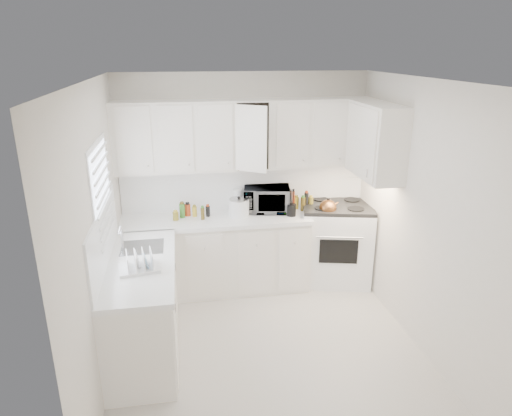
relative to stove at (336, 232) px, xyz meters
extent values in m
plane|color=beige|center=(-1.13, -1.31, -0.65)|extent=(3.20, 3.20, 0.00)
plane|color=white|center=(-1.13, -1.31, 1.95)|extent=(3.20, 3.20, 0.00)
plane|color=silver|center=(-1.13, 0.29, 0.65)|extent=(3.00, 0.00, 3.00)
plane|color=silver|center=(-1.13, -2.91, 0.65)|extent=(3.00, 0.00, 3.00)
plane|color=silver|center=(-2.63, -1.31, 0.65)|extent=(0.00, 3.20, 3.20)
plane|color=silver|center=(0.37, -1.31, 0.65)|extent=(0.00, 3.20, 3.20)
cube|color=white|center=(-1.52, -0.02, 0.27)|extent=(2.24, 0.64, 0.05)
cube|color=white|center=(-2.32, -1.11, 0.27)|extent=(0.64, 1.62, 0.05)
cube|color=white|center=(-1.13, 0.28, 0.57)|extent=(2.98, 0.02, 0.55)
cube|color=white|center=(-2.62, -1.11, 0.57)|extent=(0.02, 1.60, 0.55)
imported|color=gray|center=(-0.87, 0.12, 0.48)|extent=(0.60, 0.40, 0.37)
cylinder|color=white|center=(-1.22, 0.21, 0.43)|extent=(0.12, 0.12, 0.27)
cylinder|color=olive|center=(-1.98, 0.11, 0.36)|extent=(0.06, 0.06, 0.13)
cylinder|color=#3B7F2A|center=(-1.90, 0.02, 0.36)|extent=(0.06, 0.06, 0.13)
cylinder|color=#BE3D19|center=(-1.83, 0.11, 0.36)|extent=(0.06, 0.06, 0.13)
cylinder|color=gold|center=(-1.75, 0.02, 0.36)|extent=(0.06, 0.06, 0.13)
cylinder|color=brown|center=(-1.68, 0.11, 0.36)|extent=(0.06, 0.06, 0.13)
cylinder|color=black|center=(-1.60, 0.02, 0.36)|extent=(0.06, 0.06, 0.13)
cylinder|color=#BE3D19|center=(-0.55, 0.15, 0.39)|extent=(0.06, 0.06, 0.19)
cylinder|color=gold|center=(-0.49, 0.09, 0.39)|extent=(0.06, 0.06, 0.19)
cylinder|color=brown|center=(-0.44, 0.15, 0.39)|extent=(0.06, 0.06, 0.19)
cylinder|color=black|center=(-0.38, 0.09, 0.39)|extent=(0.06, 0.06, 0.19)
cylinder|color=olive|center=(-0.33, 0.15, 0.39)|extent=(0.06, 0.06, 0.19)
camera|label=1|loc=(-1.89, -5.14, 2.20)|focal=32.31mm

